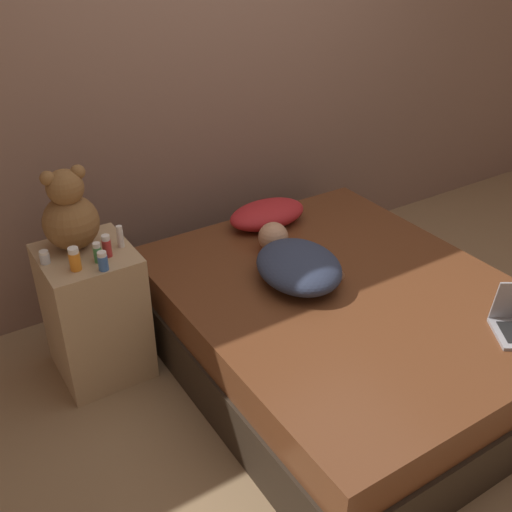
# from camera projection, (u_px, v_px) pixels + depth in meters

# --- Properties ---
(ground_plane) EXTENTS (12.00, 12.00, 0.00)m
(ground_plane) POSITION_uv_depth(u_px,v_px,m) (339.00, 363.00, 3.14)
(ground_plane) COLOR #937551
(wall_back) EXTENTS (8.00, 0.06, 2.60)m
(wall_back) POSITION_uv_depth(u_px,v_px,m) (217.00, 64.00, 3.36)
(wall_back) COLOR #846656
(wall_back) RESTS_ON ground_plane
(bed) EXTENTS (1.56, 1.89, 0.47)m
(bed) POSITION_uv_depth(u_px,v_px,m) (342.00, 327.00, 3.02)
(bed) COLOR #2D2319
(bed) RESTS_ON ground_plane
(nightstand) EXTENTS (0.42, 0.45, 0.69)m
(nightstand) POSITION_uv_depth(u_px,v_px,m) (95.00, 313.00, 2.95)
(nightstand) COLOR tan
(nightstand) RESTS_ON ground_plane
(pillow) EXTENTS (0.47, 0.28, 0.14)m
(pillow) POSITION_uv_depth(u_px,v_px,m) (267.00, 214.00, 3.43)
(pillow) COLOR red
(pillow) RESTS_ON bed
(person_lying) EXTENTS (0.49, 0.68, 0.16)m
(person_lying) POSITION_uv_depth(u_px,v_px,m) (296.00, 263.00, 2.95)
(person_lying) COLOR #2D3851
(person_lying) RESTS_ON bed
(teddy_bear) EXTENTS (0.26, 0.26, 0.40)m
(teddy_bear) POSITION_uv_depth(u_px,v_px,m) (70.00, 214.00, 2.73)
(teddy_bear) COLOR brown
(teddy_bear) RESTS_ON nightstand
(bottle_green) EXTENTS (0.04, 0.04, 0.10)m
(bottle_green) POSITION_uv_depth(u_px,v_px,m) (98.00, 253.00, 2.68)
(bottle_green) COLOR #3D8E4C
(bottle_green) RESTS_ON nightstand
(bottle_white) EXTENTS (0.03, 0.03, 0.11)m
(bottle_white) POSITION_uv_depth(u_px,v_px,m) (120.00, 237.00, 2.79)
(bottle_white) COLOR white
(bottle_white) RESTS_ON nightstand
(bottle_clear) EXTENTS (0.04, 0.04, 0.06)m
(bottle_clear) POSITION_uv_depth(u_px,v_px,m) (45.00, 257.00, 2.68)
(bottle_clear) COLOR silver
(bottle_clear) RESTS_ON nightstand
(bottle_blue) EXTENTS (0.04, 0.04, 0.09)m
(bottle_blue) POSITION_uv_depth(u_px,v_px,m) (103.00, 261.00, 2.62)
(bottle_blue) COLOR #3866B2
(bottle_blue) RESTS_ON nightstand
(bottle_orange) EXTENTS (0.05, 0.05, 0.11)m
(bottle_orange) POSITION_uv_depth(u_px,v_px,m) (75.00, 259.00, 2.62)
(bottle_orange) COLOR orange
(bottle_orange) RESTS_ON nightstand
(bottle_red) EXTENTS (0.04, 0.04, 0.11)m
(bottle_red) POSITION_uv_depth(u_px,v_px,m) (107.00, 246.00, 2.72)
(bottle_red) COLOR #B72D2D
(bottle_red) RESTS_ON nightstand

